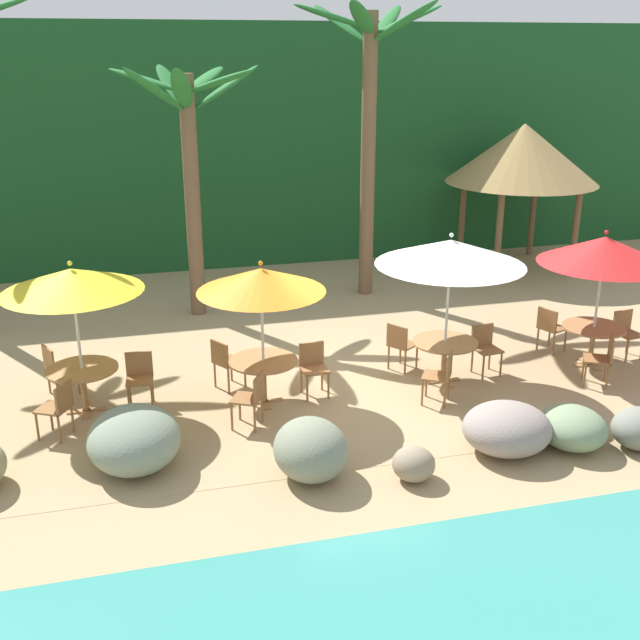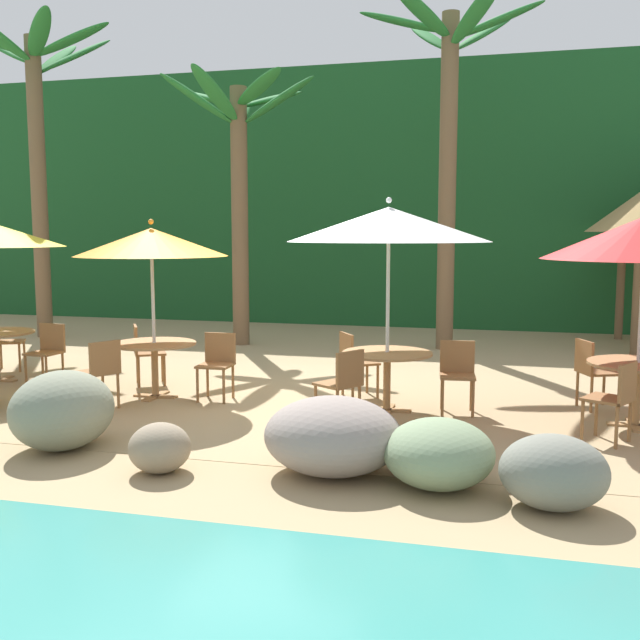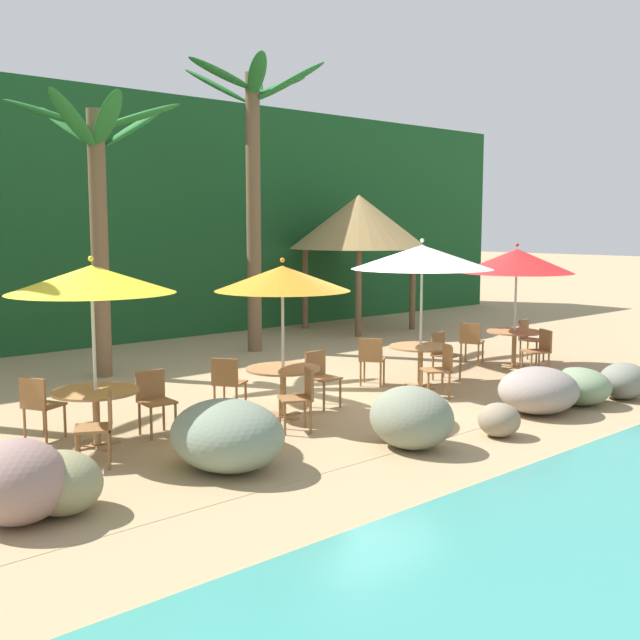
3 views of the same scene
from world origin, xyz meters
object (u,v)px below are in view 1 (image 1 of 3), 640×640
(dining_table_white, at_px, (445,348))
(chair_orange_left, at_px, (252,396))
(chair_yellow_inland, at_px, (56,366))
(dining_table_yellow, at_px, (83,376))
(chair_red_left, at_px, (603,357))
(umbrella_orange, at_px, (261,280))
(chair_red_seaward, at_px, (626,330))
(chair_white_left, at_px, (442,374))
(dining_table_red, at_px, (593,333))
(palm_tree_second, at_px, (190,145))
(chair_yellow_seaward, at_px, (140,375))
(chair_orange_seaward, at_px, (313,365))
(chair_red_inland, at_px, (550,326))
(dining_table_orange, at_px, (263,367))
(palapa_hut, at_px, (523,154))
(chair_white_inland, at_px, (400,343))
(umbrella_yellow, at_px, (72,280))
(chair_white_seaward, at_px, (485,345))
(palm_tree_third, at_px, (370,105))
(chair_orange_inland, at_px, (225,360))
(umbrella_red, at_px, (604,250))
(chair_yellow_left, at_px, (58,406))
(umbrella_white, at_px, (451,252))

(dining_table_white, bearing_deg, chair_orange_left, -166.70)
(chair_orange_left, bearing_deg, chair_yellow_inland, 146.53)
(chair_yellow_inland, bearing_deg, dining_table_yellow, -58.66)
(chair_orange_left, bearing_deg, chair_red_left, 0.20)
(umbrella_orange, distance_m, chair_red_seaward, 6.97)
(chair_white_left, bearing_deg, dining_table_red, 13.39)
(dining_table_red, distance_m, palm_tree_second, 8.52)
(chair_yellow_seaward, xyz_separation_m, chair_yellow_inland, (-1.30, 0.70, 0.00))
(chair_orange_seaward, height_order, chair_red_inland, same)
(dining_table_orange, relative_size, palapa_hut, 0.29)
(chair_orange_seaward, bearing_deg, chair_red_left, -10.58)
(chair_orange_left, bearing_deg, chair_orange_seaward, 38.10)
(chair_red_inland, relative_size, chair_red_left, 1.00)
(dining_table_yellow, height_order, chair_white_inland, chair_white_inland)
(chair_red_inland, bearing_deg, umbrella_yellow, -177.38)
(chair_yellow_inland, distance_m, chair_white_inland, 5.79)
(chair_white_seaward, xyz_separation_m, palm_tree_second, (-4.49, 4.47, 3.04))
(umbrella_orange, bearing_deg, palm_tree_third, 56.66)
(chair_orange_inland, distance_m, chair_white_left, 3.56)
(palm_tree_second, distance_m, palm_tree_third, 4.00)
(umbrella_red, relative_size, palm_tree_second, 0.49)
(dining_table_white, distance_m, chair_white_inland, 0.86)
(chair_red_left, bearing_deg, chair_red_inland, 93.07)
(dining_table_yellow, relative_size, chair_white_inland, 1.26)
(dining_table_yellow, xyz_separation_m, chair_yellow_seaward, (0.85, 0.03, -0.10))
(palm_tree_third, bearing_deg, chair_yellow_inland, -148.68)
(chair_yellow_left, relative_size, chair_white_left, 1.00)
(umbrella_white, bearing_deg, chair_white_left, -116.10)
(palm_tree_second, bearing_deg, chair_yellow_inland, -126.93)
(chair_yellow_inland, bearing_deg, chair_white_left, -17.43)
(chair_yellow_inland, bearing_deg, chair_red_inland, -2.29)
(chair_orange_seaward, distance_m, chair_orange_inland, 1.47)
(chair_white_inland, distance_m, umbrella_red, 3.82)
(chair_orange_seaward, xyz_separation_m, chair_red_seaward, (5.94, 0.11, 0.00))
(chair_yellow_left, relative_size, chair_red_inland, 1.00)
(chair_yellow_left, bearing_deg, palapa_hut, 31.46)
(chair_yellow_inland, distance_m, umbrella_red, 9.38)
(dining_table_orange, xyz_separation_m, dining_table_red, (5.96, 0.02, 0.00))
(dining_table_yellow, relative_size, umbrella_orange, 0.47)
(chair_white_inland, bearing_deg, chair_yellow_inland, 175.56)
(chair_yellow_seaward, xyz_separation_m, chair_orange_seaward, (2.76, -0.30, 0.00))
(chair_yellow_left, distance_m, palm_tree_third, 9.29)
(chair_white_seaward, height_order, chair_red_left, same)
(chair_orange_left, distance_m, chair_white_inland, 3.23)
(chair_white_left, bearing_deg, chair_red_left, -0.47)
(chair_orange_left, relative_size, dining_table_red, 0.79)
(dining_table_white, bearing_deg, chair_orange_seaward, 177.39)
(chair_yellow_seaward, bearing_deg, chair_yellow_left, -145.15)
(dining_table_white, bearing_deg, umbrella_white, -26.57)
(umbrella_orange, distance_m, dining_table_orange, 1.45)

